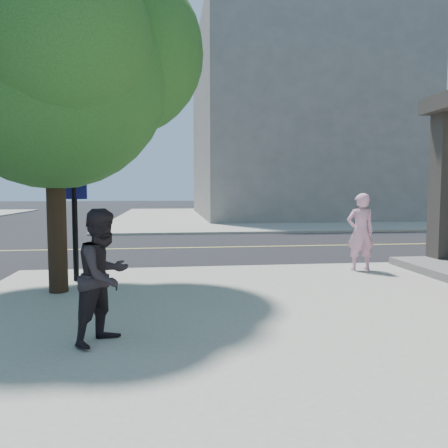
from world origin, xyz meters
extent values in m
plane|color=black|center=(0.00, 0.00, 0.00)|extent=(140.00, 140.00, 0.00)
cube|color=black|center=(0.00, 4.50, 0.01)|extent=(140.00, 9.00, 0.01)
cube|color=gray|center=(13.50, 21.50, 0.06)|extent=(29.00, 25.00, 0.12)
cube|color=#35302B|center=(9.70, -0.50, 2.22)|extent=(0.55, 0.55, 4.20)
cube|color=slate|center=(14.00, 22.00, 7.12)|extent=(18.00, 16.00, 14.00)
imported|color=pink|center=(7.23, -1.00, 1.06)|extent=(0.69, 0.46, 1.87)
imported|color=black|center=(1.78, -5.42, 0.98)|extent=(1.01, 1.06, 1.73)
cylinder|color=black|center=(0.50, -2.44, 1.89)|extent=(0.35, 0.35, 3.55)
sphere|color=#295A21|center=(0.50, -2.44, 4.26)|extent=(4.33, 4.33, 4.33)
sphere|color=#295A21|center=(1.68, -1.85, 4.85)|extent=(3.35, 3.35, 3.35)
sphere|color=#295A21|center=(-0.48, -1.65, 5.04)|extent=(3.15, 3.15, 3.15)
sphere|color=#295A21|center=(0.89, -3.53, 4.55)|extent=(2.95, 2.95, 2.95)
cylinder|color=black|center=(0.62, -1.41, 2.14)|extent=(0.12, 0.12, 4.05)
cylinder|color=black|center=(-0.63, -1.41, 3.97)|extent=(2.51, 0.10, 0.10)
cube|color=white|center=(0.67, -1.43, 2.63)|extent=(0.53, 0.04, 0.19)
cube|color=navy|center=(0.67, -1.43, 2.14)|extent=(0.43, 0.04, 0.53)
imported|color=black|center=(0.62, -1.41, 3.40)|extent=(0.16, 0.19, 0.96)
camera|label=1|loc=(2.60, -11.14, 2.09)|focal=35.41mm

